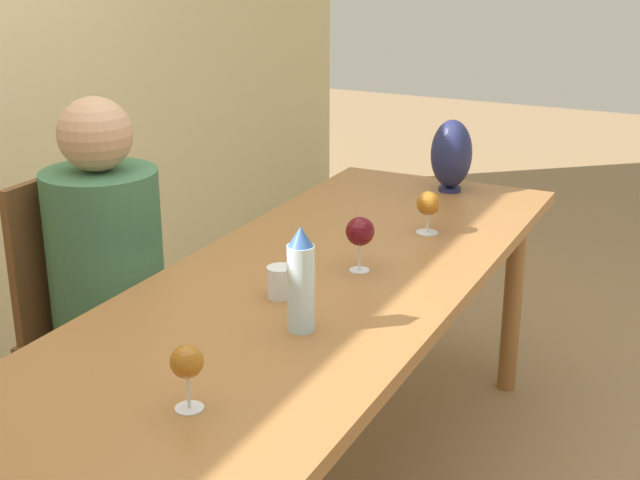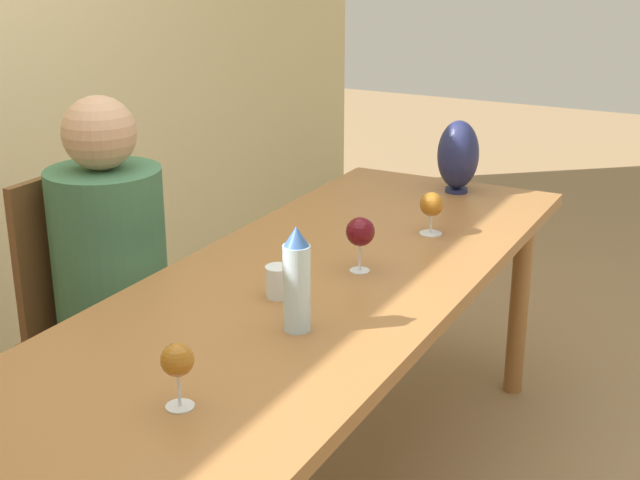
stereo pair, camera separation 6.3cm
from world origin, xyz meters
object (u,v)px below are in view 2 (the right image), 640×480
at_px(water_bottle, 297,280).
at_px(wine_glass_3, 177,362).
at_px(chair_far, 96,313).
at_px(wine_glass_0, 360,233).
at_px(water_tumbler, 278,282).
at_px(wine_glass_2, 432,205).
at_px(person_far, 114,275).
at_px(vase, 458,155).

height_order(water_bottle, wine_glass_3, water_bottle).
xyz_separation_m(water_bottle, chair_far, (0.31, 0.93, -0.40)).
relative_size(wine_glass_0, wine_glass_3, 1.13).
bearing_deg(water_tumbler, wine_glass_2, -14.34).
bearing_deg(wine_glass_0, person_far, 97.54).
relative_size(water_tumbler, chair_far, 0.09).
distance_m(wine_glass_0, chair_far, 0.98).
bearing_deg(person_far, wine_glass_0, -82.46).
bearing_deg(water_bottle, vase, 2.67).
bearing_deg(water_tumbler, person_far, 77.22).
bearing_deg(wine_glass_2, water_tumbler, 165.66).
bearing_deg(vase, wine_glass_3, -179.00).
bearing_deg(water_tumbler, vase, -4.03).
distance_m(water_tumbler, person_far, 0.73).
bearing_deg(person_far, wine_glass_2, -59.83).
distance_m(chair_far, person_far, 0.17).
bearing_deg(water_tumbler, wine_glass_0, -22.47).
bearing_deg(wine_glass_0, vase, 1.85).
distance_m(vase, person_far, 1.28).
xyz_separation_m(vase, wine_glass_3, (-1.73, -0.03, -0.04)).
distance_m(water_bottle, chair_far, 1.05).
xyz_separation_m(water_bottle, water_tumbler, (0.15, 0.14, -0.08)).
bearing_deg(water_bottle, wine_glass_0, 4.41).
xyz_separation_m(wine_glass_0, wine_glass_2, (0.39, -0.06, -0.02)).
height_order(water_tumbler, wine_glass_3, wine_glass_3).
xyz_separation_m(water_bottle, vase, (1.30, 0.06, 0.01)).
relative_size(water_bottle, wine_glass_0, 1.65).
bearing_deg(wine_glass_0, water_bottle, -175.59).
bearing_deg(vase, chair_far, 138.79).
bearing_deg(wine_glass_3, wine_glass_0, 0.12).
bearing_deg(water_bottle, chair_far, 71.41).
bearing_deg(water_tumbler, wine_glass_3, -169.24).
bearing_deg(person_far, water_bottle, -110.44).
relative_size(vase, wine_glass_2, 1.95).
distance_m(water_bottle, wine_glass_2, 0.81).
relative_size(wine_glass_2, chair_far, 0.14).
height_order(water_tumbler, chair_far, chair_far).
height_order(water_bottle, wine_glass_2, water_bottle).
relative_size(vase, person_far, 0.22).
height_order(wine_glass_0, chair_far, chair_far).
relative_size(water_bottle, chair_far, 0.27).
bearing_deg(chair_far, person_far, -90.00).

